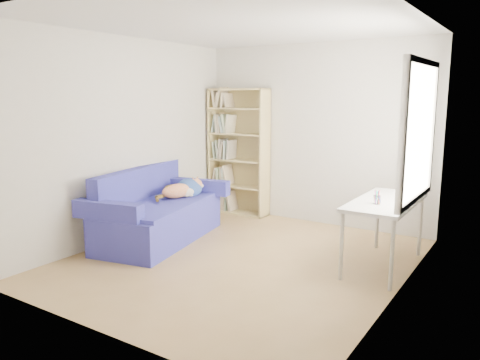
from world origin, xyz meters
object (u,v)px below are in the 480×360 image
at_px(sofa, 159,213).
at_px(bookshelf, 239,157).
at_px(desk, 385,206).
at_px(pen_cup, 377,199).

bearing_deg(sofa, bookshelf, 74.70).
distance_m(desk, pen_cup, 0.26).
xyz_separation_m(bookshelf, desk, (2.64, -1.16, -0.22)).
distance_m(sofa, bookshelf, 1.82).
bearing_deg(desk, sofa, -168.27).
bearing_deg(sofa, desk, 0.39).
height_order(sofa, pen_cup, sofa).
height_order(desk, pen_cup, pen_cup).
distance_m(bookshelf, desk, 2.89).
relative_size(sofa, pen_cup, 13.68).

